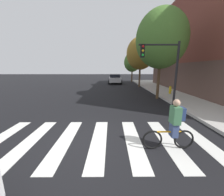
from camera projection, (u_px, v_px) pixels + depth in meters
The scene contains 9 objects.
ground_plane at pixel (83, 141), 5.03m from camera, with size 120.00×120.00×0.00m, color black.
crosswalk_stripes at pixel (99, 140), 5.03m from camera, with size 8.16×3.47×0.01m.
sedan_mid at pixel (115, 79), 24.03m from camera, with size 2.29×4.82×1.66m.
cyclist at pixel (173, 125), 4.35m from camera, with size 1.71×0.36×1.69m.
traffic_light_near at pixel (164, 64), 8.25m from camera, with size 2.47×0.28×4.20m.
fire_hydrant at pixel (170, 90), 13.52m from camera, with size 0.33×0.22×0.78m.
street_tree_near at pixel (161, 39), 11.00m from camera, with size 4.12×4.12×7.32m.
street_tree_mid at pixel (141, 53), 18.69m from camera, with size 3.88×3.88×6.90m.
street_tree_far at pixel (132, 62), 25.74m from camera, with size 3.14×3.14×5.58m.
Camera 1 is at (1.04, -4.58, 2.62)m, focal length 21.71 mm.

